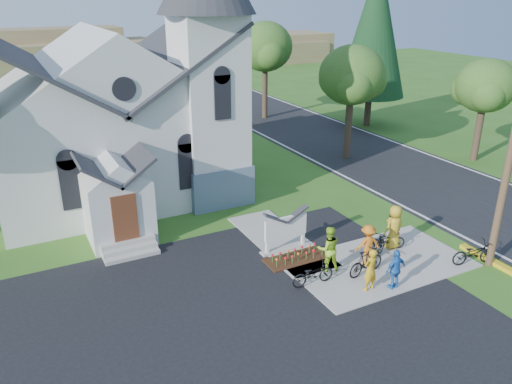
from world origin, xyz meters
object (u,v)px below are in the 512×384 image
church_sign (286,228)px  bike_1 (366,262)px  cyclist_1 (328,249)px  cyclist_3 (368,244)px  cyclist_2 (396,269)px  bike_2 (386,240)px  bike_0 (313,274)px  bike_4 (474,253)px  cyclist_4 (394,227)px  bike_3 (376,247)px  cyclist_0 (370,270)px

church_sign → bike_1: church_sign is taller
cyclist_1 → cyclist_3: bearing=-172.1°
cyclist_2 → bike_2: bearing=-128.3°
bike_2 → bike_0: bearing=121.9°
bike_1 → bike_2: bearing=-67.2°
bike_4 → cyclist_4: bearing=52.1°
cyclist_3 → cyclist_4: bearing=-154.8°
cyclist_3 → bike_3: bearing=-160.3°
bike_2 → cyclist_2: bearing=165.0°
cyclist_2 → bike_2: cyclist_2 is taller
bike_3 → bike_4: bike_3 is taller
church_sign → bike_4: (5.90, -4.40, -0.50)m
bike_1 → bike_3: (1.12, 0.78, -0.02)m
cyclist_2 → bike_3: size_ratio=0.93×
bike_3 → bike_4: size_ratio=0.90×
bike_3 → cyclist_4: (1.24, 0.40, 0.45)m
bike_4 → bike_3: bearing=71.5°
bike_3 → bike_4: bearing=-148.3°
cyclist_4 → cyclist_0: bearing=31.7°
cyclist_2 → bike_2: (1.69, 2.38, -0.35)m
cyclist_2 → cyclist_4: 3.16m
bike_3 → bike_4: 3.74m
cyclist_3 → cyclist_2: bearing=91.0°
bike_0 → bike_2: (4.16, 0.85, -0.02)m
bike_1 → bike_3: bike_1 is taller
bike_1 → bike_3: 1.36m
bike_0 → bike_2: bike_0 is taller
cyclist_1 → cyclist_2: cyclist_1 is taller
church_sign → cyclist_4: 4.47m
bike_4 → bike_0: bearing=91.1°
cyclist_3 → bike_4: cyclist_3 is taller
church_sign → bike_2: (3.68, -1.92, -0.56)m
cyclist_3 → cyclist_4: cyclist_4 is taller
bike_2 → bike_4: bearing=-117.9°
bike_1 → cyclist_4: bearing=-71.0°
bike_3 → cyclist_2: bearing=133.6°
church_sign → cyclist_2: church_sign is taller
cyclist_4 → bike_0: bearing=7.2°
cyclist_3 → bike_4: size_ratio=0.89×
bike_0 → bike_2: bearing=-75.5°
bike_2 → bike_3: 0.97m
cyclist_2 → bike_1: bearing=-78.4°
cyclist_3 → cyclist_4: 1.84m
bike_4 → cyclist_3: bearing=76.6°
cyclist_2 → cyclist_4: bearing=-133.5°
bike_0 → cyclist_2: size_ratio=1.09×
cyclist_0 → bike_4: 4.80m
bike_0 → bike_4: bike_4 is taller
bike_1 → bike_4: bike_1 is taller
bike_0 → cyclist_3: bearing=-79.5°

